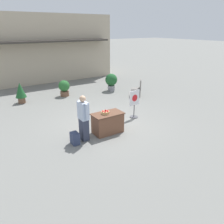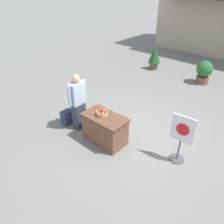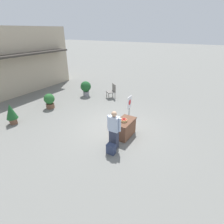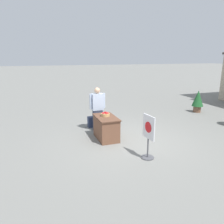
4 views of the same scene
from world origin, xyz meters
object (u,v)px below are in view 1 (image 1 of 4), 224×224
apple_basket (105,112)px  potted_plant_near_left (20,92)px  poster_board (134,103)px  person_visitor (84,118)px  display_table (108,123)px  patio_chair (138,87)px  backpack (75,138)px  potted_plant_near_right (111,81)px  potted_plant_far_right (64,88)px

apple_basket → potted_plant_near_left: potted_plant_near_left is taller
poster_board → potted_plant_near_left: size_ratio=1.12×
potted_plant_near_left → person_visitor: bearing=-80.0°
display_table → patio_chair: (3.97, 3.04, 0.15)m
display_table → poster_board: poster_board is taller
person_visitor → backpack: (-0.42, -0.12, -0.62)m
poster_board → backpack: bearing=-80.8°
patio_chair → potted_plant_near_right: size_ratio=0.92×
poster_board → potted_plant_far_right: (-1.36, 4.78, -0.14)m
poster_board → potted_plant_near_right: (1.55, 4.26, -0.02)m
apple_basket → potted_plant_near_right: bearing=55.0°
backpack → potted_plant_near_right: potted_plant_near_right is taller
potted_plant_far_right → potted_plant_near_left: potted_plant_near_left is taller
poster_board → potted_plant_near_left: 6.12m
potted_plant_near_left → potted_plant_near_right: bearing=-6.2°
backpack → patio_chair: size_ratio=0.42×
potted_plant_far_right → potted_plant_near_right: bearing=-10.1°
backpack → poster_board: size_ratio=0.34×
apple_basket → potted_plant_far_right: apple_basket is taller
person_visitor → potted_plant_near_left: bearing=99.0°
potted_plant_near_right → backpack: bearing=-133.3°
potted_plant_near_right → display_table: bearing=-124.3°
person_visitor → potted_plant_near_right: 6.55m
person_visitor → display_table: bearing=0.0°
person_visitor → backpack: 0.76m
display_table → person_visitor: bearing=-178.9°
patio_chair → potted_plant_near_left: (-5.94, 2.43, 0.08)m
backpack → potted_plant_near_right: bearing=46.7°
display_table → potted_plant_near_right: (3.33, 4.90, 0.24)m
display_table → apple_basket: (-0.09, 0.00, 0.45)m
poster_board → patio_chair: 3.25m
apple_basket → poster_board: (1.88, 0.63, -0.19)m
potted_plant_far_right → display_table: bearing=-94.4°
person_visitor → backpack: bearing=-165.3°
poster_board → potted_plant_near_left: poster_board is taller
patio_chair → poster_board: bearing=86.6°
person_visitor → potted_plant_far_right: size_ratio=1.76×
display_table → apple_basket: bearing=177.2°
apple_basket → poster_board: bearing=18.7°
backpack → display_table: bearing=5.5°
backpack → potted_plant_near_left: bearing=95.6°
poster_board → potted_plant_near_right: size_ratio=1.14×
potted_plant_near_left → backpack: bearing=-84.4°
potted_plant_near_right → patio_chair: bearing=-71.1°
poster_board → potted_plant_near_right: bearing=155.5°
person_visitor → poster_board: size_ratio=1.33×
poster_board → apple_basket: bearing=-75.8°
poster_board → person_visitor: bearing=-81.2°
person_visitor → poster_board: person_visitor is taller
potted_plant_near_left → potted_plant_near_right: 5.33m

